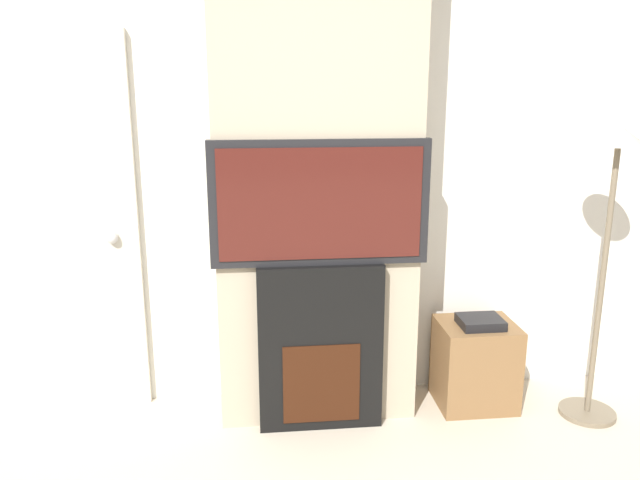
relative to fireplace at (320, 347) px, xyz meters
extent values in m
cube|color=silver|center=(0.00, 0.40, 0.91)|extent=(6.00, 0.06, 2.70)
cube|color=tan|center=(0.00, 0.18, 0.91)|extent=(1.03, 0.37, 2.70)
cube|color=black|center=(0.00, 0.00, 0.00)|extent=(0.64, 0.14, 0.88)
cube|color=#33160A|center=(0.00, -0.07, -0.17)|extent=(0.39, 0.01, 0.42)
cube|color=black|center=(0.00, 0.00, 0.75)|extent=(1.07, 0.06, 0.62)
cube|color=#471914|center=(0.00, -0.03, 0.75)|extent=(0.99, 0.01, 0.54)
cylinder|color=#726651|center=(1.46, -0.07, -0.43)|extent=(0.30, 0.30, 0.03)
cylinder|color=#726651|center=(1.46, -0.07, 0.30)|extent=(0.03, 0.03, 1.43)
cone|color=#B7B2A3|center=(1.46, -0.07, 1.07)|extent=(0.27, 0.27, 0.10)
cube|color=brown|center=(0.88, 0.12, -0.20)|extent=(0.42, 0.35, 0.48)
cube|color=black|center=(0.88, 0.09, 0.06)|extent=(0.23, 0.19, 0.05)
cube|color=beige|center=(-1.37, 0.34, 0.57)|extent=(0.89, 0.04, 2.02)
sphere|color=silver|center=(-1.06, 0.30, 0.53)|extent=(0.06, 0.06, 0.06)
camera|label=1|loc=(-0.32, -2.96, 1.33)|focal=35.00mm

